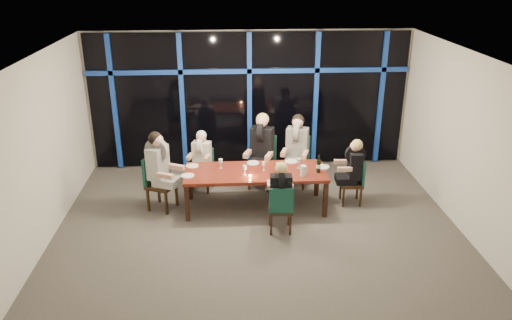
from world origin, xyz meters
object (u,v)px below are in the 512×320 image
at_px(chair_far_right, 297,158).
at_px(wine_bottle, 318,166).
at_px(chair_end_left, 157,180).
at_px(chair_near_mid, 281,207).
at_px(chair_far_mid, 263,158).
at_px(diner_far_mid, 262,141).
at_px(dining_table, 255,174).
at_px(diner_far_left, 201,152).
at_px(water_pitcher, 303,171).
at_px(diner_end_right, 353,162).
at_px(chair_far_left, 203,167).
at_px(diner_far_right, 297,141).
at_px(diner_end_left, 159,160).
at_px(chair_end_right, 356,179).
at_px(diner_near_mid, 281,186).

distance_m(chair_far_right, wine_bottle, 1.21).
xyz_separation_m(chair_far_right, chair_end_left, (-2.75, -0.91, 0.00)).
bearing_deg(chair_near_mid, chair_end_left, -23.69).
bearing_deg(chair_near_mid, wine_bottle, -131.15).
height_order(chair_far_mid, chair_far_right, chair_far_mid).
relative_size(chair_far_right, diner_far_mid, 0.99).
bearing_deg(dining_table, wine_bottle, -6.46).
bearing_deg(diner_far_left, water_pitcher, -15.34).
bearing_deg(chair_near_mid, diner_end_right, -142.95).
relative_size(chair_far_left, diner_far_right, 0.85).
distance_m(diner_far_left, diner_end_right, 2.96).
relative_size(chair_near_mid, diner_end_left, 0.88).
height_order(chair_far_left, diner_far_right, diner_far_right).
relative_size(chair_end_left, wine_bottle, 3.08).
distance_m(diner_far_left, diner_end_left, 1.07).
distance_m(diner_far_left, diner_far_mid, 1.22).
xyz_separation_m(chair_far_right, chair_near_mid, (-0.55, -1.97, -0.08)).
height_order(chair_end_right, diner_far_mid, diner_far_mid).
bearing_deg(diner_far_mid, chair_far_right, 29.98).
distance_m(diner_end_right, diner_near_mid, 1.74).
height_order(chair_end_right, diner_far_left, diner_far_left).
bearing_deg(chair_near_mid, diner_near_mid, -90.00).
distance_m(diner_far_mid, wine_bottle, 1.42).
bearing_deg(chair_far_right, diner_far_right, -90.00).
height_order(chair_end_left, diner_near_mid, diner_near_mid).
distance_m(diner_far_mid, diner_near_mid, 1.80).
relative_size(chair_end_left, diner_near_mid, 1.20).
bearing_deg(diner_far_mid, diner_far_right, 23.77).
bearing_deg(diner_end_right, diner_far_mid, -113.97).
height_order(chair_far_right, diner_far_right, diner_far_right).
distance_m(diner_end_right, wine_bottle, 0.72).
xyz_separation_m(chair_end_right, water_pitcher, (-1.07, -0.33, 0.35)).
bearing_deg(diner_far_left, diner_end_right, 0.22).
bearing_deg(wine_bottle, diner_end_right, 16.25).
relative_size(dining_table, diner_far_mid, 2.50).
bearing_deg(chair_near_mid, chair_far_mid, -83.14).
distance_m(chair_near_mid, diner_far_left, 2.29).
relative_size(chair_far_left, wine_bottle, 2.54).
xyz_separation_m(diner_end_left, diner_near_mid, (2.12, -0.95, -0.14)).
distance_m(chair_far_mid, diner_far_mid, 0.43).
height_order(chair_end_left, diner_end_right, diner_end_right).
bearing_deg(water_pitcher, diner_end_right, 28.91).
bearing_deg(diner_far_mid, wine_bottle, -26.03).
bearing_deg(chair_end_right, diner_far_mid, -113.06).
bearing_deg(wine_bottle, chair_near_mid, -133.24).
xyz_separation_m(chair_far_mid, diner_far_mid, (-0.03, -0.08, 0.42)).
height_order(diner_far_mid, wine_bottle, diner_far_mid).
distance_m(chair_near_mid, water_pitcher, 0.91).
height_order(diner_far_left, diner_far_right, diner_far_right).
height_order(chair_far_left, chair_near_mid, chair_near_mid).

